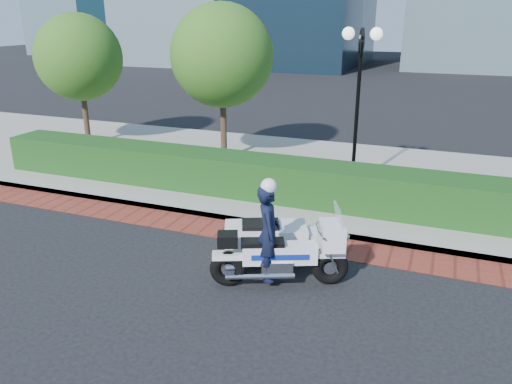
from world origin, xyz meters
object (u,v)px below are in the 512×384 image
(tree_b, at_px, (222,56))
(police_motorcycle, at_px, (273,241))
(tree_a, at_px, (79,57))
(lamppost, at_px, (359,84))

(tree_b, distance_m, police_motorcycle, 8.17)
(police_motorcycle, bearing_deg, tree_a, 122.28)
(lamppost, distance_m, tree_a, 10.09)
(tree_a, distance_m, police_motorcycle, 11.83)
(tree_b, xyz_separation_m, police_motorcycle, (4.01, -6.58, -2.73))
(lamppost, bearing_deg, police_motorcycle, -95.33)
(tree_b, bearing_deg, lamppost, -16.11)
(lamppost, height_order, tree_a, tree_a)
(lamppost, xyz_separation_m, police_motorcycle, (-0.49, -5.28, -2.26))
(tree_b, relative_size, police_motorcycle, 1.88)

